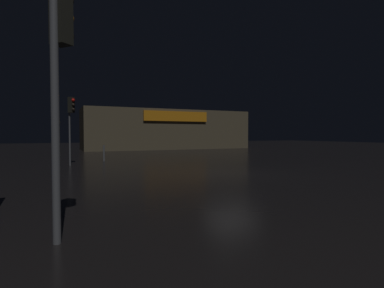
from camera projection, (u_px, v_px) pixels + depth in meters
ground_plane at (231, 174)px, 14.58m from camera, size 120.00×120.00×0.00m
store_building at (167, 130)px, 39.93m from camera, size 21.64×6.52×5.07m
traffic_signal_main at (59, 59)px, 5.26m from camera, size 0.43×0.41×4.56m
traffic_signal_cross_left at (71, 113)px, 18.27m from camera, size 0.42×0.42×4.20m
bollard_kerb_a at (104, 153)px, 21.36m from camera, size 0.13×0.13×1.15m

